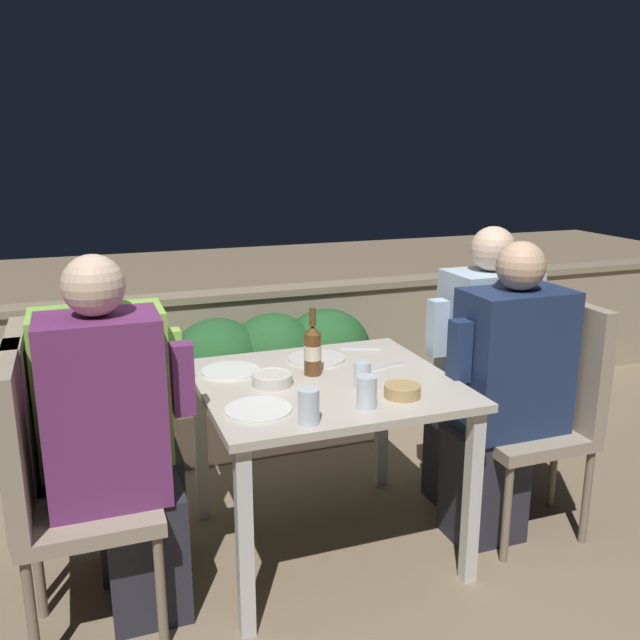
{
  "coord_description": "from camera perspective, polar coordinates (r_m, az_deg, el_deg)",
  "views": [
    {
      "loc": [
        -0.85,
        -2.27,
        1.59
      ],
      "look_at": [
        0.0,
        0.07,
        0.93
      ],
      "focal_mm": 38.0,
      "sensor_mm": 36.0,
      "label": 1
    }
  ],
  "objects": [
    {
      "name": "glass_cup_2",
      "position": [
        2.3,
        3.95,
        -6.07
      ],
      "size": [
        0.07,
        0.07,
        0.11
      ],
      "color": "silver",
      "rests_on": "dining_table"
    },
    {
      "name": "fork_0",
      "position": [
        2.74,
        5.63,
        -3.85
      ],
      "size": [
        0.17,
        0.06,
        0.01
      ],
      "color": "silver",
      "rests_on": "dining_table"
    },
    {
      "name": "dining_table",
      "position": [
        2.61,
        0.5,
        -6.99
      ],
      "size": [
        0.94,
        0.87,
        0.71
      ],
      "color": "#BCB2A3",
      "rests_on": "ground_plane"
    },
    {
      "name": "parapet_wall",
      "position": [
        4.02,
        -6.9,
        -2.75
      ],
      "size": [
        9.0,
        0.18,
        0.76
      ],
      "color": "gray",
      "rests_on": "ground_plane"
    },
    {
      "name": "fork_1",
      "position": [
        2.96,
        3.4,
        -2.37
      ],
      "size": [
        0.16,
        0.08,
        0.01
      ],
      "color": "silver",
      "rests_on": "dining_table"
    },
    {
      "name": "person_blue_shirt",
      "position": [
        3.05,
        13.23,
        -3.89
      ],
      "size": [
        0.47,
        0.26,
        1.25
      ],
      "color": "#282833",
      "rests_on": "ground_plane"
    },
    {
      "name": "chair_left_far",
      "position": [
        2.61,
        -21.47,
        -9.22
      ],
      "size": [
        0.44,
        0.44,
        0.97
      ],
      "color": "gray",
      "rests_on": "ground_plane"
    },
    {
      "name": "ground_plane",
      "position": [
        2.9,
        0.47,
        -18.46
      ],
      "size": [
        16.0,
        16.0,
        0.0
      ],
      "primitive_type": "plane",
      "color": "#847056"
    },
    {
      "name": "plate_0",
      "position": [
        2.69,
        -7.53,
        -4.26
      ],
      "size": [
        0.23,
        0.23,
        0.01
      ],
      "color": "white",
      "rests_on": "dining_table"
    },
    {
      "name": "glass_cup_0",
      "position": [
        2.17,
        -0.96,
        -7.3
      ],
      "size": [
        0.07,
        0.07,
        0.12
      ],
      "color": "silver",
      "rests_on": "dining_table"
    },
    {
      "name": "chair_left_near",
      "position": [
        2.34,
        -21.72,
        -12.03
      ],
      "size": [
        0.44,
        0.44,
        0.97
      ],
      "color": "gray",
      "rests_on": "ground_plane"
    },
    {
      "name": "glass_cup_1",
      "position": [
        2.49,
        3.58,
        -4.63
      ],
      "size": [
        0.06,
        0.06,
        0.1
      ],
      "color": "silver",
      "rests_on": "dining_table"
    },
    {
      "name": "chair_right_near",
      "position": [
        2.94,
        18.54,
        -6.2
      ],
      "size": [
        0.44,
        0.44,
        0.97
      ],
      "color": "gray",
      "rests_on": "ground_plane"
    },
    {
      "name": "beer_bottle",
      "position": [
        2.61,
        -0.63,
        -2.5
      ],
      "size": [
        0.07,
        0.07,
        0.26
      ],
      "color": "brown",
      "rests_on": "dining_table"
    },
    {
      "name": "person_purple_stripe",
      "position": [
        2.31,
        -16.66,
        -10.1
      ],
      "size": [
        0.47,
        0.26,
        1.26
      ],
      "color": "#282833",
      "rests_on": "ground_plane"
    },
    {
      "name": "plate_1",
      "position": [
        2.81,
        -0.27,
        -3.25
      ],
      "size": [
        0.24,
        0.24,
        0.01
      ],
      "color": "silver",
      "rests_on": "dining_table"
    },
    {
      "name": "bowl_1",
      "position": [
        2.42,
        6.95,
        -5.87
      ],
      "size": [
        0.13,
        0.13,
        0.04
      ],
      "color": "tan",
      "rests_on": "dining_table"
    },
    {
      "name": "person_green_blouse",
      "position": [
        2.59,
        -16.87,
        -8.15
      ],
      "size": [
        0.51,
        0.26,
        1.21
      ],
      "color": "#282833",
      "rests_on": "ground_plane"
    },
    {
      "name": "person_navy_jumper",
      "position": [
        2.81,
        15.23,
        -6.03
      ],
      "size": [
        0.49,
        0.26,
        1.23
      ],
      "color": "#282833",
      "rests_on": "ground_plane"
    },
    {
      "name": "bowl_0",
      "position": [
        2.53,
        -4.04,
        -4.92
      ],
      "size": [
        0.15,
        0.15,
        0.04
      ],
      "color": "beige",
      "rests_on": "dining_table"
    },
    {
      "name": "potted_plant",
      "position": [
        3.59,
        13.77,
        -4.13
      ],
      "size": [
        0.38,
        0.38,
        0.73
      ],
      "color": "brown",
      "rests_on": "ground_plane"
    },
    {
      "name": "chair_right_far",
      "position": [
        3.19,
        16.33,
        -4.41
      ],
      "size": [
        0.44,
        0.44,
        0.97
      ],
      "color": "gray",
      "rests_on": "ground_plane"
    },
    {
      "name": "planter_hedge",
      "position": [
        3.62,
        -3.91,
        -4.45
      ],
      "size": [
        1.08,
        0.47,
        0.72
      ],
      "color": "brown",
      "rests_on": "ground_plane"
    },
    {
      "name": "plate_2",
      "position": [
        2.3,
        -5.2,
        -7.5
      ],
      "size": [
        0.23,
        0.23,
        0.01
      ],
      "color": "white",
      "rests_on": "dining_table"
    }
  ]
}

